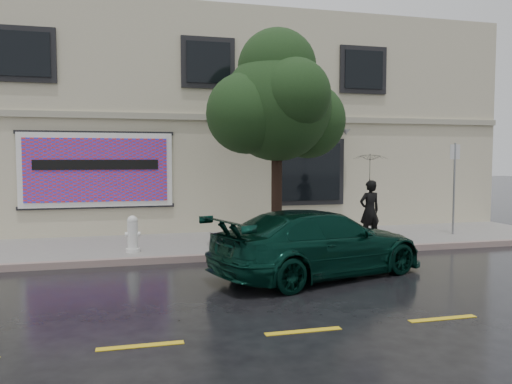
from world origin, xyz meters
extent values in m
plane|color=black|center=(0.00, 0.00, 0.00)|extent=(90.00, 90.00, 0.00)
cube|color=gray|center=(0.00, 3.25, 0.07)|extent=(20.00, 3.50, 0.15)
cube|color=gray|center=(0.00, 1.50, 0.07)|extent=(20.00, 0.18, 0.16)
cube|color=gold|center=(0.00, -3.50, 0.01)|extent=(19.00, 0.12, 0.01)
cube|color=beige|center=(0.00, 9.00, 3.50)|extent=(20.00, 8.00, 7.00)
cube|color=#9E9984|center=(0.00, 4.96, 3.60)|extent=(20.00, 0.12, 0.18)
cube|color=black|center=(3.20, 4.96, 1.95)|extent=(2.30, 0.10, 2.10)
cube|color=black|center=(3.20, 4.90, 1.95)|extent=(2.00, 0.05, 1.80)
cube|color=black|center=(-5.00, 4.90, 5.20)|extent=(1.30, 0.05, 1.20)
cube|color=black|center=(0.00, 4.90, 5.20)|extent=(1.30, 0.05, 1.20)
cube|color=black|center=(5.00, 4.90, 5.20)|extent=(1.30, 0.05, 1.20)
cube|color=white|center=(-3.20, 4.93, 2.05)|extent=(4.20, 0.06, 2.10)
cube|color=red|center=(-3.20, 4.89, 2.05)|extent=(3.90, 0.04, 1.80)
cube|color=black|center=(-3.20, 4.96, 1.00)|extent=(4.30, 0.10, 0.10)
cube|color=black|center=(-3.20, 4.96, 3.10)|extent=(4.30, 0.10, 0.10)
cube|color=black|center=(-3.20, 4.86, 2.20)|extent=(3.40, 0.02, 0.28)
imported|color=black|center=(1.41, -0.50, 0.67)|extent=(5.04, 3.38, 1.35)
imported|color=black|center=(3.94, 2.29, 0.97)|extent=(0.64, 0.45, 1.65)
imported|color=black|center=(3.94, 2.29, 2.15)|extent=(1.02, 1.02, 0.70)
cylinder|color=black|center=(1.30, 2.20, 1.40)|extent=(0.27, 0.27, 2.50)
sphere|color=black|center=(1.30, 2.20, 3.69)|extent=(2.74, 2.74, 2.74)
cylinder|color=silver|center=(-2.26, 2.27, 0.19)|extent=(0.34, 0.34, 0.09)
cylinder|color=silver|center=(-2.26, 2.27, 0.55)|extent=(0.25, 0.25, 0.62)
sphere|color=silver|center=(-2.26, 2.27, 0.90)|extent=(0.25, 0.25, 0.25)
cylinder|color=silver|center=(-2.26, 2.27, 0.58)|extent=(0.36, 0.11, 0.11)
cylinder|color=gray|center=(6.89, 2.79, 1.49)|extent=(0.06, 0.06, 2.68)
cube|color=silver|center=(6.89, 2.79, 2.57)|extent=(0.33, 0.03, 0.43)
camera|label=1|loc=(-2.29, -9.88, 2.41)|focal=35.00mm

